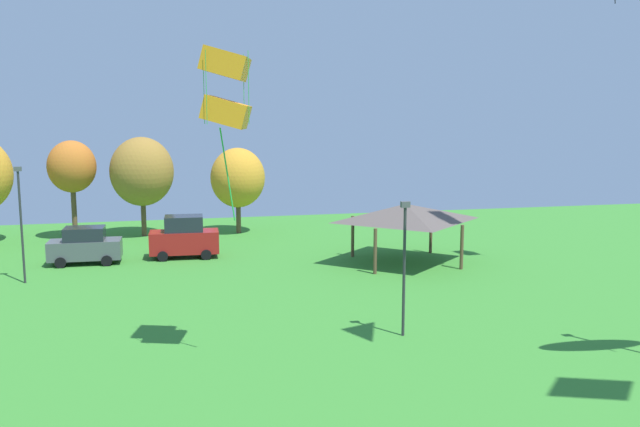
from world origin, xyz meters
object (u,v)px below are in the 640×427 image
at_px(kite_flying_4, 226,88).
at_px(light_post_2, 21,218).
at_px(park_pavilion, 405,212).
at_px(parked_car_second_from_left, 184,237).
at_px(treeline_tree_2, 72,167).
at_px(parked_car_leftmost, 85,246).
at_px(treeline_tree_3, 142,172).
at_px(light_post_0, 404,260).
at_px(treeline_tree_4, 238,178).

xyz_separation_m(kite_flying_4, light_post_2, (-9.63, 14.21, -6.33)).
relative_size(kite_flying_4, park_pavilion, 0.88).
xyz_separation_m(parked_car_second_from_left, treeline_tree_2, (-7.50, 8.26, 3.88)).
bearing_deg(park_pavilion, parked_car_leftmost, 168.02).
bearing_deg(kite_flying_4, treeline_tree_3, 98.01).
distance_m(park_pavilion, treeline_tree_3, 20.25).
distance_m(treeline_tree_2, treeline_tree_3, 4.82).
distance_m(light_post_0, treeline_tree_4, 25.55).
height_order(kite_flying_4, treeline_tree_2, kite_flying_4).
height_order(light_post_0, light_post_2, light_post_2).
bearing_deg(treeline_tree_4, treeline_tree_2, 178.70).
relative_size(park_pavilion, light_post_0, 1.23).
bearing_deg(parked_car_leftmost, light_post_2, -121.41).
distance_m(park_pavilion, light_post_0, 13.62).
height_order(park_pavilion, treeline_tree_3, treeline_tree_3).
xyz_separation_m(park_pavilion, treeline_tree_4, (-8.73, 12.43, 1.09)).
relative_size(treeline_tree_2, treeline_tree_4, 1.10).
height_order(parked_car_second_from_left, treeline_tree_4, treeline_tree_4).
bearing_deg(kite_flying_4, treeline_tree_2, 107.66).
relative_size(parked_car_second_from_left, light_post_0, 0.78).
bearing_deg(parked_car_leftmost, parked_car_second_from_left, 5.47).
distance_m(kite_flying_4, light_post_2, 18.29).
height_order(kite_flying_4, light_post_2, kite_flying_4).
height_order(kite_flying_4, light_post_0, kite_flying_4).
relative_size(parked_car_leftmost, treeline_tree_3, 0.58).
relative_size(light_post_2, treeline_tree_4, 0.97).
xyz_separation_m(kite_flying_4, parked_car_second_from_left, (-1.12, 18.81, -8.55)).
xyz_separation_m(kite_flying_4, park_pavilion, (11.83, 14.37, -6.76)).
bearing_deg(park_pavilion, treeline_tree_4, 125.09).
bearing_deg(light_post_0, parked_car_second_from_left, 115.62).
bearing_deg(parked_car_leftmost, kite_flying_4, -68.04).
bearing_deg(treeline_tree_2, light_post_2, -94.52).
bearing_deg(light_post_0, kite_flying_4, -167.44).
distance_m(parked_car_second_from_left, treeline_tree_3, 9.39).
bearing_deg(treeline_tree_2, parked_car_second_from_left, -47.76).
height_order(parked_car_leftmost, treeline_tree_2, treeline_tree_2).
bearing_deg(light_post_2, park_pavilion, 0.44).
relative_size(kite_flying_4, treeline_tree_2, 0.85).
relative_size(parked_car_second_from_left, treeline_tree_4, 0.67).
xyz_separation_m(kite_flying_4, treeline_tree_4, (3.10, 26.80, -5.67)).
height_order(park_pavilion, light_post_0, light_post_0).
distance_m(parked_car_second_from_left, light_post_2, 9.93).
bearing_deg(kite_flying_4, parked_car_second_from_left, 93.41).
bearing_deg(kite_flying_4, parked_car_leftmost, 110.81).
relative_size(light_post_0, treeline_tree_4, 0.86).
bearing_deg(kite_flying_4, park_pavilion, 50.54).
height_order(parked_car_leftmost, light_post_2, light_post_2).
height_order(treeline_tree_2, treeline_tree_3, treeline_tree_3).
height_order(park_pavilion, treeline_tree_4, treeline_tree_4).
bearing_deg(light_post_2, treeline_tree_2, 85.48).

